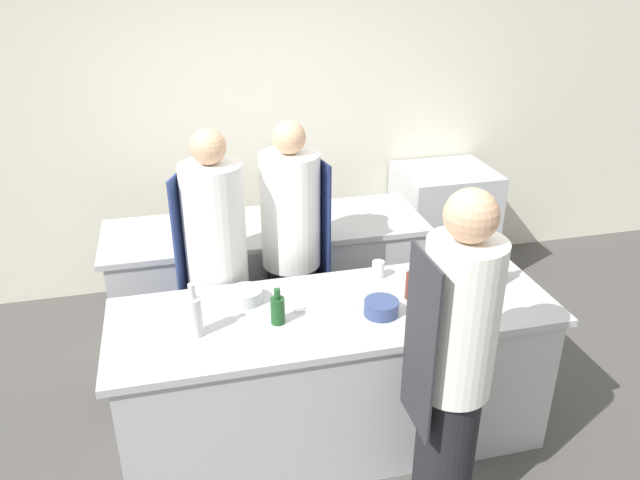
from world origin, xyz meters
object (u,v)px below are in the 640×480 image
(oven_range, at_px, (442,223))
(bowl_wooden_salad, at_px, (245,296))
(chef_at_pass_far, at_px, (217,270))
(bowl_mixing_large, at_px, (481,265))
(bottle_olive_oil, at_px, (499,270))
(bottle_water, at_px, (278,309))
(chef_at_stove, at_px, (292,253))
(bottle_cooking_oil, at_px, (194,315))
(cup, at_px, (378,269))
(bottle_vinegar, at_px, (413,285))
(bowl_ceramic_blue, at_px, (381,307))
(bottle_sauce, at_px, (463,294))
(bottle_wine, at_px, (448,296))
(bowl_prep_small, at_px, (456,277))
(chef_at_prep_near, at_px, (453,373))

(oven_range, height_order, bowl_wooden_salad, oven_range)
(chef_at_pass_far, xyz_separation_m, bowl_mixing_large, (1.54, -0.39, 0.03))
(chef_at_pass_far, relative_size, bottle_olive_oil, 7.55)
(chef_at_pass_far, height_order, bottle_water, chef_at_pass_far)
(chef_at_stove, bearing_deg, chef_at_pass_far, -84.79)
(bottle_cooking_oil, height_order, bowl_wooden_salad, bottle_cooking_oil)
(cup, bearing_deg, oven_range, 53.20)
(chef_at_pass_far, height_order, bottle_vinegar, chef_at_pass_far)
(bottle_water, relative_size, bowl_ceramic_blue, 1.08)
(oven_range, xyz_separation_m, bowl_mixing_large, (-0.46, -1.52, 0.43))
(oven_range, distance_m, bottle_vinegar, 2.04)
(chef_at_pass_far, relative_size, cup, 17.08)
(bottle_olive_oil, bearing_deg, bottle_vinegar, -176.89)
(chef_at_stove, bearing_deg, bowl_ceramic_blue, 9.80)
(oven_range, height_order, bowl_ceramic_blue, oven_range)
(bottle_vinegar, xyz_separation_m, bottle_sauce, (0.20, -0.19, 0.02))
(bowl_ceramic_blue, bearing_deg, bottle_wine, -15.08)
(bottle_water, height_order, bowl_ceramic_blue, bottle_water)
(bowl_prep_small, relative_size, bowl_ceramic_blue, 0.91)
(chef_at_stove, relative_size, bowl_prep_small, 10.33)
(bowl_prep_small, xyz_separation_m, bowl_ceramic_blue, (-0.54, -0.23, 0.01))
(bottle_wine, bearing_deg, bottle_olive_oil, 29.36)
(chef_at_prep_near, distance_m, cup, 0.98)
(oven_range, relative_size, bottle_vinegar, 4.66)
(bottle_sauce, bearing_deg, bowl_ceramic_blue, 170.33)
(chef_at_pass_far, distance_m, bottle_cooking_oil, 0.71)
(chef_at_prep_near, bearing_deg, cup, 1.48)
(bottle_wine, relative_size, bottle_cooking_oil, 1.00)
(bottle_sauce, relative_size, bowl_prep_small, 1.56)
(bowl_wooden_salad, bearing_deg, chef_at_stove, 55.98)
(bottle_cooking_oil, distance_m, bottle_sauce, 1.40)
(oven_range, bearing_deg, bowl_ceramic_blue, -123.12)
(bottle_wine, bearing_deg, bowl_ceramic_blue, 164.92)
(bowl_mixing_large, bearing_deg, bottle_olive_oil, -85.22)
(bottle_sauce, distance_m, bowl_ceramic_blue, 0.44)
(bottle_olive_oil, xyz_separation_m, bottle_cooking_oil, (-1.72, -0.11, 0.02))
(chef_at_stove, relative_size, bottle_wine, 5.95)
(bowl_mixing_large, xyz_separation_m, cup, (-0.63, 0.06, 0.02))
(bottle_cooking_oil, relative_size, bowl_mixing_large, 1.22)
(bowl_mixing_large, relative_size, bowl_ceramic_blue, 1.29)
(bottle_cooking_oil, xyz_separation_m, cup, (1.08, 0.35, -0.06))
(bottle_cooking_oil, bearing_deg, bowl_mixing_large, 9.62)
(oven_range, bearing_deg, cup, -126.80)
(bottle_cooking_oil, xyz_separation_m, bowl_prep_small, (1.50, 0.19, -0.09))
(bowl_mixing_large, bearing_deg, bottle_cooking_oil, -170.38)
(bottle_cooking_oil, height_order, cup, bottle_cooking_oil)
(bowl_prep_small, height_order, bowl_wooden_salad, bowl_wooden_salad)
(bottle_cooking_oil, xyz_separation_m, bowl_ceramic_blue, (0.97, -0.04, -0.08))
(chef_at_stove, bearing_deg, bottle_olive_oil, 46.58)
(bottle_vinegar, bearing_deg, bowl_ceramic_blue, -151.46)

